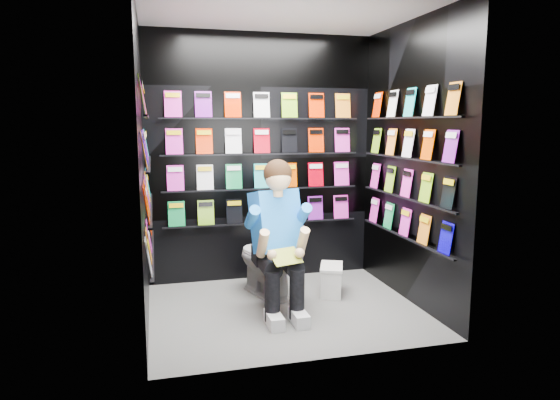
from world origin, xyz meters
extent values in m
plane|color=#61615E|center=(0.00, 0.00, 0.00)|extent=(2.40, 2.40, 0.00)
plane|color=white|center=(0.00, 0.00, 2.60)|extent=(2.40, 2.40, 0.00)
cube|color=black|center=(0.00, 1.00, 1.30)|extent=(2.40, 0.04, 2.60)
cube|color=black|center=(0.00, -1.00, 1.30)|extent=(2.40, 0.04, 2.60)
cube|color=black|center=(-1.20, 0.00, 1.30)|extent=(0.04, 2.00, 2.60)
cube|color=black|center=(1.20, 0.00, 1.30)|extent=(0.04, 2.00, 2.60)
imported|color=white|center=(-0.08, 0.43, 0.37)|extent=(0.62, 0.84, 0.73)
cube|color=silver|center=(0.55, 0.29, 0.13)|extent=(0.31, 0.40, 0.27)
cube|color=silver|center=(0.55, 0.29, 0.28)|extent=(0.33, 0.42, 0.03)
cube|color=green|center=(-0.08, -0.30, 0.58)|extent=(0.30, 0.22, 0.11)
camera|label=1|loc=(-1.11, -4.17, 1.67)|focal=32.00mm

